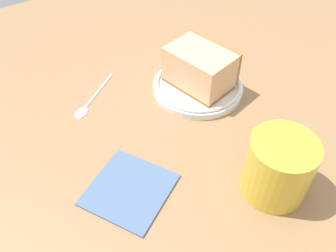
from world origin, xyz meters
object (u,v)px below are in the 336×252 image
at_px(cake_slice, 200,68).
at_px(folded_napkin, 129,189).
at_px(teaspoon, 87,104).
at_px(small_plate, 198,86).
at_px(tea_mug, 279,166).

bearing_deg(cake_slice, folded_napkin, -60.66).
height_order(cake_slice, teaspoon, cake_slice).
bearing_deg(small_plate, cake_slice, 101.71).
distance_m(cake_slice, teaspoon, 0.20).
relative_size(small_plate, cake_slice, 1.30).
height_order(cake_slice, folded_napkin, cake_slice).
distance_m(small_plate, folded_napkin, 0.24).
relative_size(tea_mug, teaspoon, 1.00).
distance_m(cake_slice, tea_mug, 0.22).
distance_m(cake_slice, folded_napkin, 0.24).
relative_size(small_plate, folded_napkin, 1.49).
xyz_separation_m(cake_slice, tea_mug, (0.22, -0.04, -0.00)).
height_order(teaspoon, folded_napkin, teaspoon).
distance_m(small_plate, tea_mug, 0.23).
height_order(small_plate, teaspoon, small_plate).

